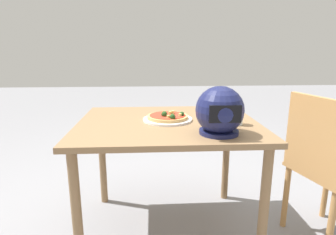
% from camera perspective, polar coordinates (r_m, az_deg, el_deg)
% --- Properties ---
extents(ground_plane, '(14.00, 14.00, 0.00)m').
position_cam_1_polar(ground_plane, '(1.99, -0.03, -21.55)').
color(ground_plane, gray).
extents(dining_table, '(1.06, 0.86, 0.73)m').
position_cam_1_polar(dining_table, '(1.70, -0.04, -3.69)').
color(dining_table, olive).
rests_on(dining_table, ground).
extents(pizza_plate, '(0.30, 0.30, 0.01)m').
position_cam_1_polar(pizza_plate, '(1.70, 0.04, -0.35)').
color(pizza_plate, white).
rests_on(pizza_plate, dining_table).
extents(pizza, '(0.25, 0.25, 0.05)m').
position_cam_1_polar(pizza, '(1.69, 0.09, 0.21)').
color(pizza, tan).
rests_on(pizza, pizza_plate).
extents(motorcycle_helmet, '(0.24, 0.24, 0.24)m').
position_cam_1_polar(motorcycle_helmet, '(1.43, 10.42, 1.21)').
color(motorcycle_helmet, '#191E4C').
rests_on(motorcycle_helmet, dining_table).
extents(drinking_glass, '(0.07, 0.07, 0.10)m').
position_cam_1_polar(drinking_glass, '(1.64, 13.76, 0.32)').
color(drinking_glass, silver).
rests_on(drinking_glass, dining_table).
extents(chair_side, '(0.49, 0.49, 0.90)m').
position_cam_1_polar(chair_side, '(1.88, 28.88, -8.05)').
color(chair_side, '#B7844C').
rests_on(chair_side, ground).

